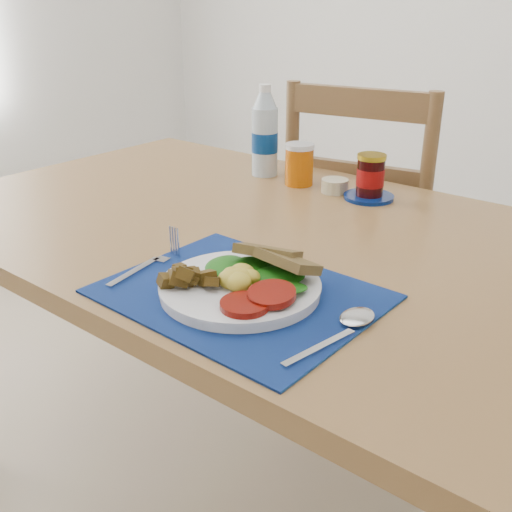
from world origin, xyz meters
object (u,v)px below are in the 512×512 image
at_px(chair_far, 366,214).
at_px(jam_on_saucer, 370,179).
at_px(breakfast_plate, 236,283).
at_px(juice_glass, 299,166).
at_px(water_bottle, 265,136).

relative_size(chair_far, jam_on_saucer, 10.15).
bearing_deg(breakfast_plate, juice_glass, 108.75).
bearing_deg(water_bottle, breakfast_plate, -55.44).
relative_size(water_bottle, jam_on_saucer, 2.00).
xyz_separation_m(water_bottle, juice_glass, (0.12, -0.02, -0.05)).
height_order(breakfast_plate, water_bottle, water_bottle).
xyz_separation_m(chair_far, breakfast_plate, (0.24, -0.86, 0.18)).
xyz_separation_m(juice_glass, jam_on_saucer, (0.19, 0.01, -0.00)).
relative_size(chair_far, water_bottle, 5.08).
xyz_separation_m(water_bottle, jam_on_saucer, (0.31, -0.01, -0.06)).
relative_size(chair_far, breakfast_plate, 4.69).
bearing_deg(juice_glass, breakfast_plate, -63.93).
relative_size(chair_far, juice_glass, 12.21).
bearing_deg(jam_on_saucer, chair_far, 118.51).
bearing_deg(water_bottle, juice_glass, -7.52).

